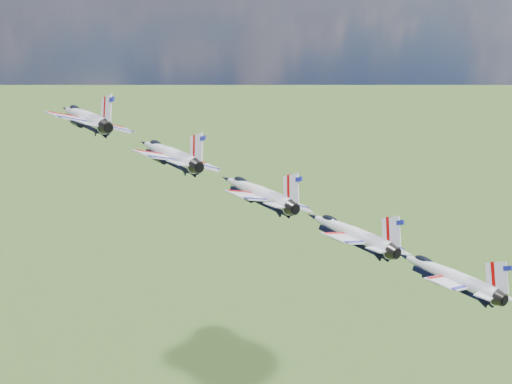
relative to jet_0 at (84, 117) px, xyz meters
name	(u,v)px	position (x,y,z in m)	size (l,w,h in m)	color
jet_0	(84,117)	(0.00, 0.00, 0.00)	(9.46, 14.01, 4.18)	white
jet_1	(168,154)	(7.67, -6.97, -3.51)	(9.46, 14.01, 4.18)	silver
jet_2	(256,192)	(15.34, -13.94, -7.02)	(9.46, 14.01, 4.18)	silver
jet_3	(349,232)	(23.01, -20.92, -10.53)	(9.46, 14.01, 4.18)	white
jet_4	(447,275)	(30.67, -27.89, -14.04)	(9.46, 14.01, 4.18)	white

